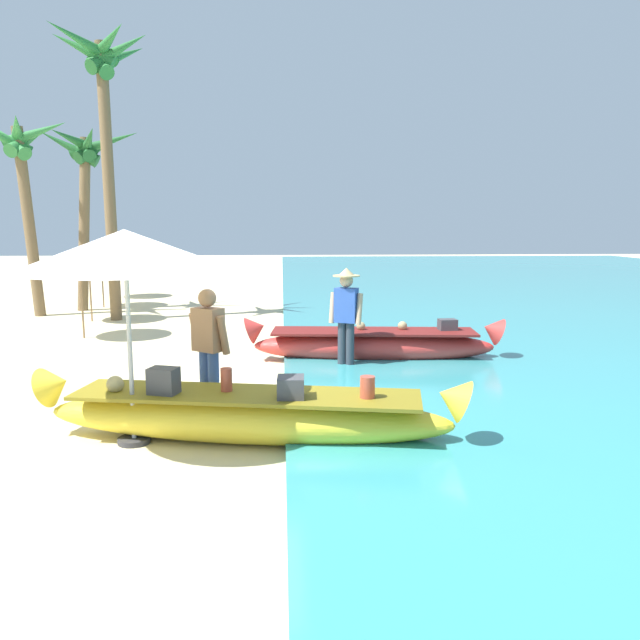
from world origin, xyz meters
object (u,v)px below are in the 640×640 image
boat_yellow_foreground (246,414)px  patio_umbrella_large (125,251)px  palm_tree_tall_inland (86,163)px  palm_tree_mid_cluster (103,89)px  boat_red_midground (374,344)px  person_vendor_hatted (346,312)px  palm_tree_leaning_seaward (21,158)px  person_tourist_customer (209,347)px

boat_yellow_foreground → patio_umbrella_large: (-1.24, 0.03, 1.81)m
patio_umbrella_large → palm_tree_tall_inland: palm_tree_tall_inland is taller
patio_umbrella_large → palm_tree_mid_cluster: palm_tree_mid_cluster is taller
boat_yellow_foreground → boat_red_midground: (2.01, 3.92, -0.01)m
palm_tree_tall_inland → palm_tree_mid_cluster: size_ratio=0.72×
boat_yellow_foreground → person_vendor_hatted: size_ratio=2.88×
person_vendor_hatted → patio_umbrella_large: (-2.70, -3.30, 1.14)m
palm_tree_leaning_seaward → person_vendor_hatted: bearing=-40.7°
palm_tree_tall_inland → palm_tree_mid_cluster: palm_tree_mid_cluster is taller
boat_yellow_foreground → patio_umbrella_large: bearing=178.7°
boat_yellow_foreground → palm_tree_leaning_seaward: palm_tree_leaning_seaward is taller
palm_tree_tall_inland → palm_tree_mid_cluster: 2.62m
palm_tree_tall_inland → palm_tree_leaning_seaward: 1.64m
person_vendor_hatted → person_tourist_customer: 3.19m
patio_umbrella_large → palm_tree_tall_inland: bearing=108.5°
palm_tree_leaning_seaward → boat_red_midground: bearing=-36.2°
person_vendor_hatted → person_tourist_customer: person_vendor_hatted is taller
person_tourist_customer → palm_tree_mid_cluster: 10.03m
palm_tree_tall_inland → palm_tree_leaning_seaward: (-1.35, -0.93, 0.03)m
person_tourist_customer → palm_tree_leaning_seaward: (-5.72, 9.12, 3.13)m
palm_tree_mid_cluster → boat_red_midground: bearing=-41.2°
boat_yellow_foreground → boat_red_midground: bearing=62.8°
patio_umbrella_large → palm_tree_mid_cluster: 9.98m
boat_red_midground → person_tourist_customer: person_tourist_customer is taller
person_tourist_customer → palm_tree_mid_cluster: (-3.33, 8.23, 4.66)m
person_vendor_hatted → palm_tree_leaning_seaward: bearing=139.3°
boat_red_midground → person_vendor_hatted: size_ratio=2.69×
boat_yellow_foreground → palm_tree_leaning_seaward: bearing=122.0°
palm_tree_tall_inland → palm_tree_leaning_seaward: palm_tree_leaning_seaward is taller
boat_red_midground → person_vendor_hatted: (-0.56, -0.59, 0.67)m
boat_red_midground → person_tourist_customer: (-2.50, -3.12, 0.62)m
boat_red_midground → palm_tree_leaning_seaward: palm_tree_leaning_seaward is taller
person_vendor_hatted → boat_yellow_foreground: bearing=-113.6°
boat_yellow_foreground → person_vendor_hatted: bearing=66.4°
boat_red_midground → palm_tree_leaning_seaward: size_ratio=0.89×
person_vendor_hatted → person_tourist_customer: (-1.94, -2.53, -0.06)m
palm_tree_tall_inland → boat_yellow_foreground: bearing=-65.9°
boat_yellow_foreground → boat_red_midground: 4.40m
palm_tree_tall_inland → palm_tree_leaning_seaward: bearing=-145.5°
boat_red_midground → palm_tree_mid_cluster: bearing=138.8°
person_vendor_hatted → palm_tree_leaning_seaward: palm_tree_leaning_seaward is taller
boat_yellow_foreground → palm_tree_mid_cluster: 11.13m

